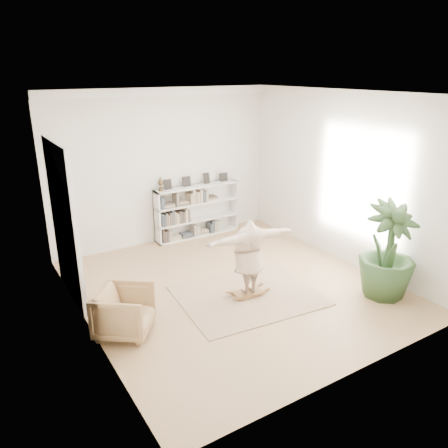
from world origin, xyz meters
The scene contains 9 objects.
floor centered at (0.00, 0.00, 0.00)m, with size 6.00×6.00×0.00m, color #A38254.
room_shell centered at (0.00, 2.94, 3.51)m, with size 6.00×6.00×6.00m.
doors centered at (-2.70, 1.30, 1.40)m, with size 0.09×1.78×2.92m.
bookshelf centered at (0.74, 2.82, 0.64)m, with size 2.20×0.35×1.64m.
armchair centered at (-2.30, -0.39, 0.38)m, with size 0.82×0.84×0.77m, color tan.
rug centered at (0.04, -0.44, 0.01)m, with size 2.50×2.00×0.02m, color tan.
rocker_board centered at (0.04, -0.44, 0.07)m, with size 0.56×0.37×0.11m.
person centered at (0.04, -0.44, 0.84)m, with size 1.74×0.47×1.41m, color #C8AB96.
houseplant centered at (2.19, -1.73, 0.90)m, with size 1.00×1.00×1.79m, color #2D4B25.
Camera 1 is at (-4.13, -6.32, 3.98)m, focal length 35.00 mm.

